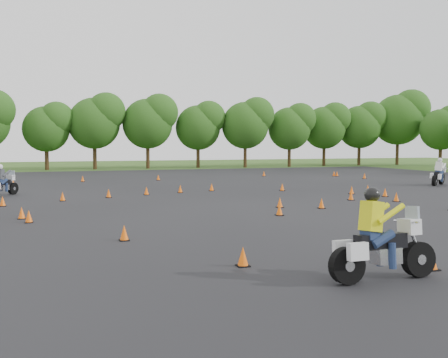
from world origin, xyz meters
The scene contains 7 objects.
ground centered at (0.00, 0.00, 0.00)m, with size 140.00×140.00×0.00m, color #2D5119.
asphalt_pad centered at (0.00, 6.00, 0.01)m, with size 62.00×62.00×0.00m, color black.
treeline centered at (1.90, 34.98, 4.56)m, with size 86.76×32.31×11.16m.
traffic_cones centered at (-0.35, 5.43, 0.23)m, with size 36.33×33.19×0.45m.
rider_grey centered at (-10.81, 11.29, 0.91)m, with size 2.33×0.72×1.80m, color #3D4045, non-canonical shape.
rider_yellow centered at (-1.36, -10.63, 1.01)m, with size 2.60×0.80×2.01m, color yellow, non-canonical shape.
rider_white centered at (17.93, 9.19, 0.98)m, with size 2.54×0.78×1.96m, color silver, non-canonical shape.
Camera 1 is at (-8.02, -19.47, 2.94)m, focal length 40.00 mm.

